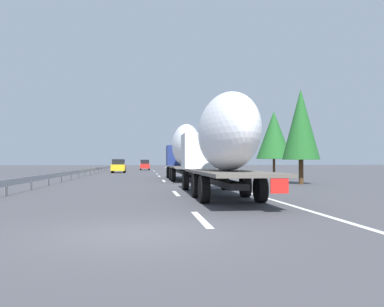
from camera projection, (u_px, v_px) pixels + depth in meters
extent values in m
plane|color=#424247|center=(143.00, 175.00, 48.67)|extent=(260.00, 260.00, 0.00)
cube|color=white|center=(201.00, 219.00, 11.14)|extent=(3.20, 0.20, 0.01)
cube|color=white|center=(176.00, 193.00, 20.09)|extent=(3.20, 0.20, 0.01)
cube|color=white|center=(164.00, 181.00, 32.92)|extent=(3.20, 0.20, 0.01)
cube|color=white|center=(159.00, 176.00, 43.47)|extent=(3.20, 0.20, 0.01)
cube|color=white|center=(157.00, 174.00, 51.25)|extent=(3.20, 0.20, 0.01)
cube|color=white|center=(154.00, 171.00, 65.48)|extent=(3.20, 0.20, 0.01)
cube|color=white|center=(154.00, 171.00, 68.32)|extent=(3.20, 0.20, 0.01)
cube|color=white|center=(152.00, 169.00, 83.87)|extent=(3.20, 0.20, 0.01)
cube|color=white|center=(152.00, 169.00, 85.02)|extent=(3.20, 0.20, 0.01)
cube|color=white|center=(184.00, 173.00, 54.27)|extent=(110.00, 0.20, 0.01)
cube|color=navy|center=(180.00, 156.00, 39.14)|extent=(2.40, 2.50, 1.90)
cube|color=black|center=(179.00, 151.00, 40.24)|extent=(0.08, 2.12, 0.80)
cube|color=#262628|center=(182.00, 172.00, 36.23)|extent=(10.65, 0.70, 0.24)
cube|color=#59544C|center=(186.00, 167.00, 33.37)|extent=(9.18, 2.50, 0.12)
ellipsoid|color=white|center=(186.00, 145.00, 33.35)|extent=(7.27, 2.20, 3.42)
cube|color=red|center=(202.00, 171.00, 28.91)|extent=(0.04, 0.56, 0.56)
cylinder|color=black|center=(168.00, 172.00, 38.98)|extent=(1.04, 0.30, 1.04)
cylinder|color=black|center=(191.00, 172.00, 39.23)|extent=(1.04, 0.30, 1.04)
cylinder|color=black|center=(171.00, 174.00, 34.42)|extent=(1.04, 0.35, 1.04)
cylinder|color=black|center=(197.00, 174.00, 34.67)|extent=(1.04, 0.35, 1.04)
cylinder|color=black|center=(173.00, 175.00, 32.03)|extent=(1.04, 0.35, 1.04)
cylinder|color=black|center=(201.00, 175.00, 32.29)|extent=(1.04, 0.35, 1.04)
cube|color=silver|center=(205.00, 151.00, 22.58)|extent=(2.40, 2.50, 1.90)
cube|color=black|center=(202.00, 143.00, 23.68)|extent=(0.08, 2.12, 0.80)
cube|color=#262628|center=(214.00, 180.00, 19.64)|extent=(10.80, 0.70, 0.24)
cube|color=#59544C|center=(226.00, 172.00, 16.73)|extent=(9.33, 2.50, 0.12)
ellipsoid|color=white|center=(227.00, 132.00, 16.64)|extent=(6.77, 2.20, 3.16)
cube|color=red|center=(280.00, 184.00, 12.20)|extent=(0.04, 0.56, 0.56)
cylinder|color=black|center=(185.00, 181.00, 22.42)|extent=(1.04, 0.30, 1.04)
cylinder|color=black|center=(225.00, 180.00, 22.68)|extent=(1.04, 0.30, 1.04)
cylinder|color=black|center=(196.00, 186.00, 17.79)|extent=(1.04, 0.35, 1.04)
cylinder|color=black|center=(245.00, 185.00, 18.04)|extent=(1.04, 0.35, 1.04)
cylinder|color=black|center=(204.00, 189.00, 15.40)|extent=(1.04, 0.35, 1.04)
cylinder|color=black|center=(261.00, 189.00, 15.66)|extent=(1.04, 0.35, 1.04)
cube|color=red|center=(145.00, 166.00, 74.07)|extent=(4.28, 1.71, 0.84)
cube|color=black|center=(145.00, 162.00, 73.77)|extent=(2.35, 1.51, 0.70)
cylinder|color=black|center=(141.00, 168.00, 75.29)|extent=(0.64, 0.22, 0.64)
cylinder|color=black|center=(149.00, 168.00, 75.47)|extent=(0.64, 0.22, 0.64)
cylinder|color=black|center=(141.00, 168.00, 72.66)|extent=(0.64, 0.22, 0.64)
cylinder|color=black|center=(149.00, 168.00, 72.83)|extent=(0.64, 0.22, 0.64)
cube|color=#ADB2B7|center=(144.00, 165.00, 93.97)|extent=(4.70, 1.86, 0.84)
cube|color=black|center=(144.00, 161.00, 93.64)|extent=(2.58, 1.63, 0.80)
cylinder|color=black|center=(141.00, 167.00, 95.31)|extent=(0.64, 0.22, 0.64)
cylinder|color=black|center=(148.00, 167.00, 95.50)|extent=(0.64, 0.22, 0.64)
cylinder|color=black|center=(140.00, 167.00, 92.42)|extent=(0.64, 0.22, 0.64)
cylinder|color=black|center=(148.00, 167.00, 92.61)|extent=(0.64, 0.22, 0.64)
cube|color=gold|center=(119.00, 167.00, 56.06)|extent=(4.02, 1.84, 0.84)
cube|color=black|center=(118.00, 162.00, 55.77)|extent=(2.21, 1.62, 0.72)
cylinder|color=black|center=(113.00, 170.00, 57.19)|extent=(0.64, 0.22, 0.64)
cylinder|color=black|center=(125.00, 170.00, 57.38)|extent=(0.64, 0.22, 0.64)
cylinder|color=black|center=(112.00, 171.00, 54.72)|extent=(0.64, 0.22, 0.64)
cylinder|color=black|center=(124.00, 171.00, 54.91)|extent=(0.64, 0.22, 0.64)
cylinder|color=gray|center=(193.00, 164.00, 54.94)|extent=(0.10, 0.10, 2.33)
cube|color=#2D569E|center=(193.00, 153.00, 54.97)|extent=(0.06, 0.90, 0.70)
cylinder|color=#472D19|center=(274.00, 168.00, 41.73)|extent=(0.26, 0.26, 1.84)
cone|color=#1E5B23|center=(274.00, 135.00, 41.79)|extent=(3.64, 3.64, 4.91)
cylinder|color=#472D19|center=(197.00, 165.00, 88.59)|extent=(0.25, 0.25, 1.70)
cone|color=#194C1E|center=(197.00, 150.00, 88.65)|extent=(3.84, 3.84, 4.59)
cylinder|color=#472D19|center=(224.00, 165.00, 63.78)|extent=(0.36, 0.36, 1.89)
cone|color=#286B2D|center=(224.00, 147.00, 63.84)|extent=(2.80, 2.80, 3.91)
cylinder|color=#472D19|center=(225.00, 168.00, 49.10)|extent=(0.32, 0.32, 1.57)
cone|color=#194C1E|center=(225.00, 138.00, 49.17)|extent=(3.44, 3.44, 5.58)
cylinder|color=#472D19|center=(201.00, 164.00, 86.51)|extent=(0.31, 0.31, 1.95)
cone|color=#194C1E|center=(201.00, 151.00, 86.57)|extent=(4.00, 4.00, 3.87)
cylinder|color=#472D19|center=(301.00, 172.00, 28.32)|extent=(0.32, 0.32, 1.71)
cone|color=#1E5B23|center=(301.00, 124.00, 28.39)|extent=(2.59, 2.59, 4.96)
cube|color=#9EA0A5|center=(94.00, 169.00, 50.97)|extent=(94.00, 0.06, 0.32)
cube|color=slate|center=(6.00, 190.00, 18.49)|extent=(0.10, 0.10, 0.60)
cube|color=slate|center=(31.00, 185.00, 22.55)|extent=(0.10, 0.10, 0.60)
cube|color=slate|center=(48.00, 181.00, 26.61)|extent=(0.10, 0.10, 0.60)
cube|color=slate|center=(61.00, 178.00, 30.67)|extent=(0.10, 0.10, 0.60)
cube|color=slate|center=(71.00, 176.00, 34.73)|extent=(0.10, 0.10, 0.60)
cube|color=slate|center=(79.00, 175.00, 38.78)|extent=(0.10, 0.10, 0.60)
cube|color=slate|center=(85.00, 174.00, 42.84)|extent=(0.10, 0.10, 0.60)
cube|color=slate|center=(90.00, 172.00, 46.90)|extent=(0.10, 0.10, 0.60)
cube|color=slate|center=(94.00, 172.00, 50.96)|extent=(0.10, 0.10, 0.60)
cube|color=slate|center=(98.00, 171.00, 55.02)|extent=(0.10, 0.10, 0.60)
cube|color=slate|center=(101.00, 170.00, 59.08)|extent=(0.10, 0.10, 0.60)
cube|color=slate|center=(104.00, 170.00, 63.14)|extent=(0.10, 0.10, 0.60)
cube|color=slate|center=(107.00, 169.00, 67.20)|extent=(0.10, 0.10, 0.60)
cube|color=slate|center=(109.00, 169.00, 71.26)|extent=(0.10, 0.10, 0.60)
cube|color=slate|center=(111.00, 168.00, 75.31)|extent=(0.10, 0.10, 0.60)
cube|color=slate|center=(112.00, 168.00, 79.37)|extent=(0.10, 0.10, 0.60)
cube|color=slate|center=(114.00, 168.00, 83.43)|extent=(0.10, 0.10, 0.60)
cube|color=slate|center=(115.00, 167.00, 87.49)|extent=(0.10, 0.10, 0.60)
cube|color=slate|center=(117.00, 167.00, 91.55)|extent=(0.10, 0.10, 0.60)
cube|color=slate|center=(118.00, 167.00, 95.61)|extent=(0.10, 0.10, 0.60)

